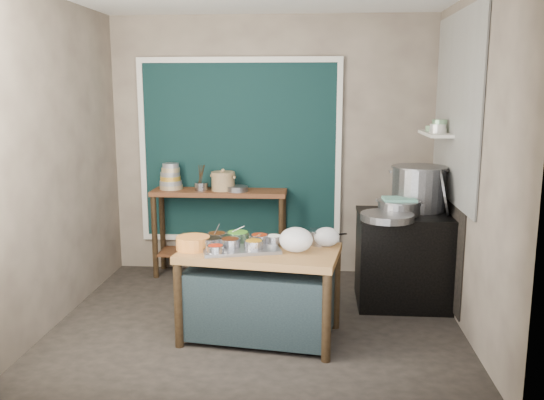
# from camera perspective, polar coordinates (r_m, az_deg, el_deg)

# --- Properties ---
(floor) EXTENTS (3.50, 3.00, 0.02)m
(floor) POSITION_cam_1_polar(r_m,az_deg,el_deg) (5.21, -1.36, -12.00)
(floor) COLOR #2E2823
(floor) RESTS_ON ground
(back_wall) EXTENTS (3.50, 0.02, 2.80)m
(back_wall) POSITION_cam_1_polar(r_m,az_deg,el_deg) (6.34, -0.04, 5.29)
(back_wall) COLOR gray
(back_wall) RESTS_ON floor
(left_wall) EXTENTS (0.02, 3.00, 2.80)m
(left_wall) POSITION_cam_1_polar(r_m,az_deg,el_deg) (5.32, -20.70, 3.53)
(left_wall) COLOR gray
(left_wall) RESTS_ON floor
(right_wall) EXTENTS (0.02, 3.00, 2.80)m
(right_wall) POSITION_cam_1_polar(r_m,az_deg,el_deg) (4.98, 19.19, 3.18)
(right_wall) COLOR gray
(right_wall) RESTS_ON floor
(curtain_panel) EXTENTS (2.10, 0.02, 1.90)m
(curtain_panel) POSITION_cam_1_polar(r_m,az_deg,el_deg) (6.34, -3.23, 4.82)
(curtain_panel) COLOR black
(curtain_panel) RESTS_ON back_wall
(curtain_frame) EXTENTS (2.22, 0.03, 2.02)m
(curtain_frame) POSITION_cam_1_polar(r_m,az_deg,el_deg) (6.33, -3.25, 4.81)
(curtain_frame) COLOR beige
(curtain_frame) RESTS_ON back_wall
(tile_panel) EXTENTS (0.02, 1.70, 1.70)m
(tile_panel) POSITION_cam_1_polar(r_m,az_deg,el_deg) (5.47, 17.77, 8.63)
(tile_panel) COLOR #B2B2AA
(tile_panel) RESTS_ON right_wall
(soot_patch) EXTENTS (0.01, 1.30, 1.30)m
(soot_patch) POSITION_cam_1_polar(r_m,az_deg,el_deg) (5.72, 16.94, -2.90)
(soot_patch) COLOR black
(soot_patch) RESTS_ON right_wall
(wall_shelf) EXTENTS (0.22, 0.70, 0.03)m
(wall_shelf) POSITION_cam_1_polar(r_m,az_deg,el_deg) (5.76, 15.93, 6.32)
(wall_shelf) COLOR beige
(wall_shelf) RESTS_ON right_wall
(prep_table) EXTENTS (1.34, 0.89, 0.75)m
(prep_table) POSITION_cam_1_polar(r_m,az_deg,el_deg) (4.76, -1.17, -9.27)
(prep_table) COLOR brown
(prep_table) RESTS_ON floor
(back_counter) EXTENTS (1.45, 0.40, 0.95)m
(back_counter) POSITION_cam_1_polar(r_m,az_deg,el_deg) (6.33, -5.17, -3.25)
(back_counter) COLOR brown
(back_counter) RESTS_ON floor
(stove_block) EXTENTS (0.90, 0.68, 0.85)m
(stove_block) POSITION_cam_1_polar(r_m,az_deg,el_deg) (5.62, 13.10, -5.84)
(stove_block) COLOR black
(stove_block) RESTS_ON floor
(stove_top) EXTENTS (0.92, 0.69, 0.03)m
(stove_top) POSITION_cam_1_polar(r_m,az_deg,el_deg) (5.52, 13.29, -1.46)
(stove_top) COLOR black
(stove_top) RESTS_ON stove_block
(condiment_tray) EXTENTS (0.70, 0.57, 0.03)m
(condiment_tray) POSITION_cam_1_polar(r_m,az_deg,el_deg) (4.66, -3.16, -4.73)
(condiment_tray) COLOR gray
(condiment_tray) RESTS_ON prep_table
(condiment_bowls) EXTENTS (0.65, 0.52, 0.08)m
(condiment_bowls) POSITION_cam_1_polar(r_m,az_deg,el_deg) (4.69, -3.64, -4.02)
(condiment_bowls) COLOR gray
(condiment_bowls) RESTS_ON condiment_tray
(yellow_basin) EXTENTS (0.27, 0.27, 0.10)m
(yellow_basin) POSITION_cam_1_polar(r_m,az_deg,el_deg) (4.68, -7.83, -4.24)
(yellow_basin) COLOR #B36527
(yellow_basin) RESTS_ON prep_table
(saucepan) EXTENTS (0.28, 0.28, 0.12)m
(saucepan) POSITION_cam_1_polar(r_m,az_deg,el_deg) (4.81, 4.77, -3.68)
(saucepan) COLOR gray
(saucepan) RESTS_ON prep_table
(plastic_bag_a) EXTENTS (0.33, 0.30, 0.20)m
(plastic_bag_a) POSITION_cam_1_polar(r_m,az_deg,el_deg) (4.56, 2.39, -3.95)
(plastic_bag_a) COLOR white
(plastic_bag_a) RESTS_ON prep_table
(plastic_bag_b) EXTENTS (0.23, 0.20, 0.16)m
(plastic_bag_b) POSITION_cam_1_polar(r_m,az_deg,el_deg) (4.74, 5.42, -3.65)
(plastic_bag_b) COLOR white
(plastic_bag_b) RESTS_ON prep_table
(bowl_stack) EXTENTS (0.25, 0.25, 0.28)m
(bowl_stack) POSITION_cam_1_polar(r_m,az_deg,el_deg) (6.35, -10.01, 2.17)
(bowl_stack) COLOR tan
(bowl_stack) RESTS_ON back_counter
(utensil_cup) EXTENTS (0.18, 0.18, 0.09)m
(utensil_cup) POSITION_cam_1_polar(r_m,az_deg,el_deg) (6.23, -7.02, 1.34)
(utensil_cup) COLOR gray
(utensil_cup) RESTS_ON back_counter
(ceramic_crock) EXTENTS (0.35, 0.35, 0.18)m
(ceramic_crock) POSITION_cam_1_polar(r_m,az_deg,el_deg) (6.20, -4.87, 1.78)
(ceramic_crock) COLOR #927C4F
(ceramic_crock) RESTS_ON back_counter
(wide_bowl) EXTENTS (0.25, 0.25, 0.06)m
(wide_bowl) POSITION_cam_1_polar(r_m,az_deg,el_deg) (6.14, -3.45, 1.12)
(wide_bowl) COLOR gray
(wide_bowl) RESTS_ON back_counter
(stock_pot) EXTENTS (0.63, 0.63, 0.42)m
(stock_pot) POSITION_cam_1_polar(r_m,az_deg,el_deg) (5.67, 14.32, 1.16)
(stock_pot) COLOR gray
(stock_pot) RESTS_ON stove_top
(pot_lid) EXTENTS (0.19, 0.44, 0.42)m
(pot_lid) POSITION_cam_1_polar(r_m,az_deg,el_deg) (5.49, 16.69, 0.71)
(pot_lid) COLOR gray
(pot_lid) RESTS_ON stove_top
(steamer) EXTENTS (0.55, 0.55, 0.13)m
(steamer) POSITION_cam_1_polar(r_m,az_deg,el_deg) (5.44, 12.46, -0.71)
(steamer) COLOR gray
(steamer) RESTS_ON stove_top
(green_cloth) EXTENTS (0.30, 0.24, 0.02)m
(green_cloth) POSITION_cam_1_polar(r_m,az_deg,el_deg) (5.43, 12.49, 0.10)
(green_cloth) COLOR #64A38E
(green_cloth) RESTS_ON steamer
(shallow_pan) EXTENTS (0.48, 0.48, 0.06)m
(shallow_pan) POSITION_cam_1_polar(r_m,az_deg,el_deg) (5.18, 11.35, -1.64)
(shallow_pan) COLOR gray
(shallow_pan) RESTS_ON stove_top
(shelf_bowl_stack) EXTENTS (0.16, 0.16, 0.13)m
(shelf_bowl_stack) POSITION_cam_1_polar(r_m,az_deg,el_deg) (5.66, 16.16, 6.99)
(shelf_bowl_stack) COLOR silver
(shelf_bowl_stack) RESTS_ON wall_shelf
(shelf_bowl_green) EXTENTS (0.19, 0.19, 0.05)m
(shelf_bowl_green) POSITION_cam_1_polar(r_m,az_deg,el_deg) (5.90, 15.66, 6.83)
(shelf_bowl_green) COLOR gray
(shelf_bowl_green) RESTS_ON wall_shelf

